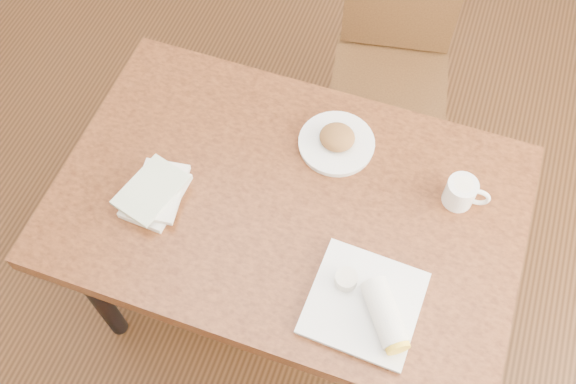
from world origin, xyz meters
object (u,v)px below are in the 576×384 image
(table, at_px, (288,214))
(chair_far, at_px, (393,57))
(plate_burrito, at_px, (370,306))
(coffee_mug, at_px, (462,192))
(book_stack, at_px, (156,193))
(plate_scone, at_px, (337,141))

(table, xyz_separation_m, chair_far, (0.12, 0.80, -0.12))
(chair_far, height_order, plate_burrito, chair_far)
(chair_far, xyz_separation_m, plate_burrito, (0.18, -1.03, 0.23))
(table, relative_size, coffee_mug, 10.31)
(plate_burrito, bearing_deg, book_stack, 169.44)
(coffee_mug, relative_size, book_stack, 0.57)
(table, distance_m, plate_scone, 0.26)
(table, distance_m, coffee_mug, 0.49)
(table, relative_size, book_stack, 5.83)
(chair_far, distance_m, plate_scone, 0.62)
(table, height_order, coffee_mug, coffee_mug)
(plate_scone, relative_size, book_stack, 1.00)
(coffee_mug, bearing_deg, chair_far, 117.03)
(book_stack, bearing_deg, coffee_mug, 18.74)
(table, relative_size, plate_burrito, 4.54)
(chair_far, bearing_deg, table, -98.79)
(chair_far, distance_m, coffee_mug, 0.76)
(table, xyz_separation_m, coffee_mug, (0.45, 0.16, 0.12))
(coffee_mug, bearing_deg, book_stack, -161.26)
(chair_far, xyz_separation_m, coffee_mug, (0.32, -0.64, 0.25))
(table, bearing_deg, plate_scone, 72.14)
(table, relative_size, chair_far, 1.36)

